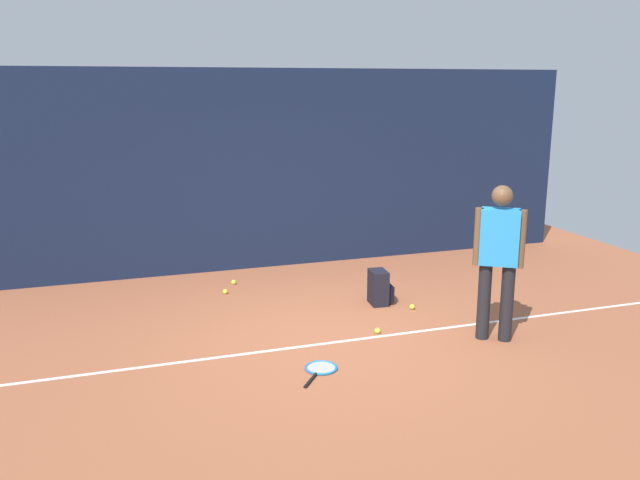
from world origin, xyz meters
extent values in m
plane|color=#9E5638|center=(0.00, 0.00, 0.00)|extent=(12.00, 12.00, 0.00)
cube|color=#141E38|center=(0.00, 3.00, 1.47)|extent=(10.00, 0.10, 2.95)
cube|color=white|center=(0.00, -0.21, 0.00)|extent=(9.00, 0.05, 0.00)
cylinder|color=black|center=(1.75, -0.73, 0.42)|extent=(0.14, 0.14, 0.85)
cylinder|color=black|center=(1.55, -0.60, 0.42)|extent=(0.14, 0.14, 0.85)
cube|color=#268CD8|center=(1.65, -0.66, 1.15)|extent=(0.45, 0.40, 0.60)
sphere|color=brown|center=(1.65, -0.66, 1.59)|extent=(0.22, 0.22, 0.22)
cylinder|color=brown|center=(1.83, -0.79, 1.14)|extent=(0.09, 0.09, 0.62)
cylinder|color=brown|center=(1.46, -0.54, 1.14)|extent=(0.09, 0.09, 0.62)
cylinder|color=black|center=(-0.57, -1.04, 0.01)|extent=(0.21, 0.26, 0.03)
torus|color=#1E72BF|center=(-0.39, -0.80, 0.01)|extent=(0.45, 0.45, 0.02)
cylinder|color=#B2B2B2|center=(-0.39, -0.80, 0.01)|extent=(0.39, 0.39, 0.00)
cube|color=black|center=(0.92, 0.82, 0.22)|extent=(0.23, 0.32, 0.44)
cube|color=black|center=(1.06, 0.81, 0.14)|extent=(0.10, 0.23, 0.20)
sphere|color=#CCE033|center=(-0.85, 1.83, 0.03)|extent=(0.07, 0.07, 0.07)
sphere|color=#CCE033|center=(1.24, 0.49, 0.03)|extent=(0.07, 0.07, 0.07)
sphere|color=#CCE033|center=(0.51, -0.12, 0.03)|extent=(0.07, 0.07, 0.07)
sphere|color=#CCE033|center=(-0.66, 2.22, 0.03)|extent=(0.07, 0.07, 0.07)
camera|label=1|loc=(-2.30, -6.47, 2.73)|focal=36.90mm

